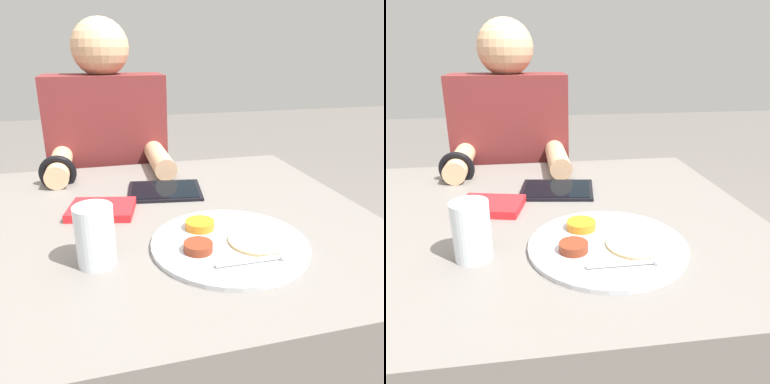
% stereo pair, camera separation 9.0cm
% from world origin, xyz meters
% --- Properties ---
extents(dining_table, '(1.04, 0.92, 0.74)m').
position_xyz_m(dining_table, '(0.00, 0.00, 0.37)').
color(dining_table, slate).
rests_on(dining_table, ground_plane).
extents(thali_tray, '(0.33, 0.33, 0.03)m').
position_xyz_m(thali_tray, '(0.12, -0.18, 0.74)').
color(thali_tray, '#B7BABF').
rests_on(thali_tray, dining_table).
extents(red_notebook, '(0.18, 0.15, 0.02)m').
position_xyz_m(red_notebook, '(-0.14, 0.05, 0.74)').
color(red_notebook, silver).
rests_on(red_notebook, dining_table).
extents(tablet_device, '(0.23, 0.19, 0.01)m').
position_xyz_m(tablet_device, '(0.04, 0.16, 0.74)').
color(tablet_device, black).
rests_on(tablet_device, dining_table).
extents(person_diner, '(0.43, 0.47, 1.23)m').
position_xyz_m(person_diner, '(-0.10, 0.60, 0.58)').
color(person_diner, black).
rests_on(person_diner, ground_plane).
extents(drinking_glass, '(0.07, 0.07, 0.12)m').
position_xyz_m(drinking_glass, '(-0.15, -0.18, 0.79)').
color(drinking_glass, silver).
rests_on(drinking_glass, dining_table).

